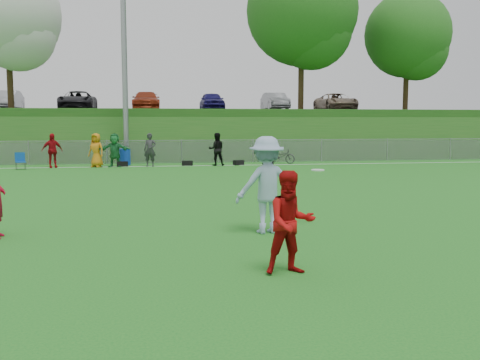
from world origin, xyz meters
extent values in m
plane|color=#16681D|center=(0.00, 0.00, 0.00)|extent=(120.00, 120.00, 0.00)
cube|color=white|center=(0.00, 18.00, 0.01)|extent=(60.00, 0.10, 0.01)
cube|color=gray|center=(0.00, 20.00, 0.60)|extent=(58.00, 0.02, 1.20)
cube|color=gray|center=(0.00, 20.00, 1.25)|extent=(58.00, 0.04, 0.04)
cylinder|color=gray|center=(-3.00, 20.80, 6.00)|extent=(0.30, 0.30, 12.00)
cube|color=#1A5417|center=(0.00, 31.00, 1.50)|extent=(120.00, 18.00, 3.00)
cube|color=black|center=(0.00, 33.00, 3.05)|extent=(120.00, 12.00, 0.10)
cylinder|color=black|center=(-10.00, 25.00, 6.75)|extent=(0.36, 0.36, 7.50)
sphere|color=silver|center=(-10.00, 25.00, 8.62)|extent=(6.30, 6.30, 6.30)
sphere|color=silver|center=(-9.40, 24.70, 7.50)|extent=(4.50, 4.50, 4.50)
cylinder|color=black|center=(8.00, 24.50, 7.25)|extent=(0.36, 0.36, 8.50)
sphere|color=#185316|center=(8.00, 24.50, 9.38)|extent=(7.14, 7.14, 7.14)
sphere|color=#185316|center=(8.60, 24.20, 8.10)|extent=(5.10, 5.10, 5.10)
cylinder|color=black|center=(16.00, 26.00, 6.50)|extent=(0.36, 0.36, 7.00)
sphere|color=#185316|center=(16.00, 26.00, 8.25)|extent=(5.88, 5.88, 5.88)
sphere|color=#185316|center=(16.60, 25.70, 7.20)|extent=(4.20, 4.20, 4.20)
imported|color=#A3A2A7|center=(-12.00, 32.00, 3.82)|extent=(1.52, 4.37, 1.44)
imported|color=black|center=(-7.00, 32.00, 3.82)|extent=(2.39, 5.18, 1.44)
imported|color=maroon|center=(-2.00, 32.00, 3.82)|extent=(2.02, 4.96, 1.44)
imported|color=navy|center=(3.00, 32.00, 3.82)|extent=(1.70, 4.23, 1.44)
imported|color=gray|center=(8.00, 32.00, 3.82)|extent=(1.52, 4.37, 1.44)
imported|color=#89735C|center=(13.00, 32.00, 3.82)|extent=(2.39, 5.18, 1.44)
imported|color=#A30B12|center=(-6.46, 18.00, 0.85)|extent=(1.08, 0.75, 1.69)
imported|color=orange|center=(-4.35, 18.00, 0.85)|extent=(0.98, 0.87, 1.69)
imported|color=#1E7237|center=(-3.45, 18.00, 0.85)|extent=(1.62, 0.67, 1.69)
imported|color=#2E2E31|center=(-1.69, 18.00, 0.85)|extent=(0.68, 0.51, 1.69)
imported|color=black|center=(1.71, 18.00, 0.85)|extent=(0.83, 0.65, 1.69)
cube|color=black|center=(-3.09, 18.10, 0.13)|extent=(0.58, 0.34, 0.26)
cube|color=black|center=(0.19, 18.10, 0.13)|extent=(0.55, 0.29, 0.26)
cube|color=black|center=(2.87, 18.10, 0.13)|extent=(0.62, 0.51, 0.26)
cube|color=black|center=(4.45, 18.10, 0.13)|extent=(0.56, 0.30, 0.26)
imported|color=#A50B0B|center=(0.47, -1.88, 0.78)|extent=(0.79, 0.64, 1.55)
imported|color=#8EA7C6|center=(0.74, 1.09, 0.99)|extent=(1.36, 0.90, 1.98)
cylinder|color=white|center=(2.02, 1.74, 1.21)|extent=(0.29, 0.29, 0.03)
cylinder|color=#1039B2|center=(-3.00, 19.00, 0.43)|extent=(0.59, 0.59, 0.86)
cube|color=#0E4599|center=(-7.77, 17.20, 0.36)|extent=(0.57, 0.57, 0.04)
cube|color=#0E4599|center=(-7.85, 17.40, 0.58)|extent=(0.44, 0.18, 0.45)
imported|color=#2E2E30|center=(5.32, 18.78, 0.40)|extent=(1.61, 1.05, 0.80)
camera|label=1|loc=(-1.53, -9.48, 2.27)|focal=40.00mm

